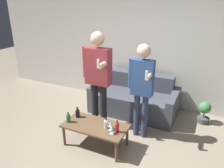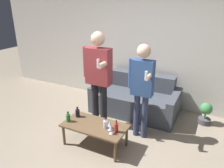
{
  "view_description": "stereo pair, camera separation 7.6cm",
  "coord_description": "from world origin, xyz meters",
  "px_view_note": "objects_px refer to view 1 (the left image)",
  "views": [
    {
      "loc": [
        1.34,
        -2.36,
        2.28
      ],
      "look_at": [
        -0.11,
        0.72,
        0.95
      ],
      "focal_mm": 35.0,
      "sensor_mm": 36.0,
      "label": 1
    },
    {
      "loc": [
        1.41,
        -2.33,
        2.28
      ],
      "look_at": [
        -0.11,
        0.72,
        0.95
      ],
      "focal_mm": 35.0,
      "sensor_mm": 36.0,
      "label": 2
    }
  ],
  "objects_px": {
    "coffee_table": "(95,127)",
    "person_standing_left": "(98,74)",
    "bottle_orange": "(117,127)",
    "couch": "(135,98)",
    "person_standing_right": "(142,84)"
  },
  "relations": [
    {
      "from": "couch",
      "to": "bottle_orange",
      "type": "bearing_deg",
      "value": -80.98
    },
    {
      "from": "bottle_orange",
      "to": "person_standing_left",
      "type": "xyz_separation_m",
      "value": [
        -0.64,
        0.59,
        0.59
      ]
    },
    {
      "from": "coffee_table",
      "to": "person_standing_left",
      "type": "height_order",
      "value": "person_standing_left"
    },
    {
      "from": "bottle_orange",
      "to": "person_standing_left",
      "type": "bearing_deg",
      "value": 137.27
    },
    {
      "from": "couch",
      "to": "person_standing_left",
      "type": "height_order",
      "value": "person_standing_left"
    },
    {
      "from": "bottle_orange",
      "to": "person_standing_right",
      "type": "height_order",
      "value": "person_standing_right"
    },
    {
      "from": "bottle_orange",
      "to": "person_standing_left",
      "type": "relative_size",
      "value": 0.11
    },
    {
      "from": "person_standing_right",
      "to": "person_standing_left",
      "type": "bearing_deg",
      "value": -178.25
    },
    {
      "from": "couch",
      "to": "person_standing_left",
      "type": "distance_m",
      "value": 1.22
    },
    {
      "from": "coffee_table",
      "to": "person_standing_right",
      "type": "bearing_deg",
      "value": 45.98
    },
    {
      "from": "couch",
      "to": "coffee_table",
      "type": "bearing_deg",
      "value": -96.76
    },
    {
      "from": "couch",
      "to": "coffee_table",
      "type": "height_order",
      "value": "couch"
    },
    {
      "from": "coffee_table",
      "to": "person_standing_right",
      "type": "xyz_separation_m",
      "value": [
        0.56,
        0.58,
        0.65
      ]
    },
    {
      "from": "bottle_orange",
      "to": "person_standing_left",
      "type": "height_order",
      "value": "person_standing_left"
    },
    {
      "from": "couch",
      "to": "coffee_table",
      "type": "distance_m",
      "value": 1.43
    }
  ]
}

